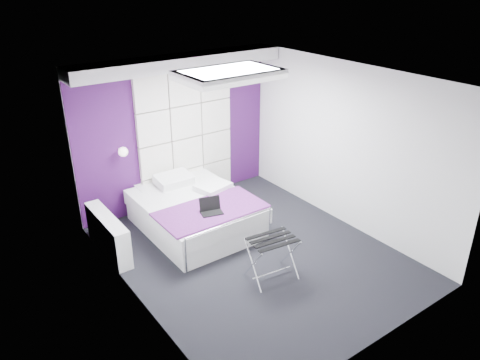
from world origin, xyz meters
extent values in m
plane|color=black|center=(0.00, 0.00, 0.00)|extent=(4.40, 4.40, 0.00)
plane|color=white|center=(0.00, 0.00, 2.60)|extent=(4.40, 4.40, 0.00)
plane|color=white|center=(0.00, 2.20, 1.30)|extent=(3.60, 0.00, 3.60)
plane|color=white|center=(-1.80, 0.00, 1.30)|extent=(0.00, 4.40, 4.40)
plane|color=white|center=(1.80, 0.00, 1.30)|extent=(0.00, 4.40, 4.40)
cube|color=#3E114B|center=(0.00, 2.19, 1.30)|extent=(3.58, 0.02, 2.58)
cube|color=white|center=(0.00, 1.95, 2.50)|extent=(3.58, 0.50, 0.20)
sphere|color=white|center=(-1.05, 2.06, 1.22)|extent=(0.15, 0.15, 0.15)
cube|color=white|center=(-1.69, 1.30, 0.30)|extent=(0.22, 1.20, 0.60)
cube|color=white|center=(-0.30, 1.15, 0.14)|extent=(1.52, 1.90, 0.29)
cube|color=white|center=(-0.30, 1.15, 0.40)|extent=(1.56, 1.94, 0.24)
cube|color=#4E1858|center=(-0.30, 0.67, 0.54)|extent=(1.62, 0.86, 0.03)
cube|color=white|center=(-0.66, 2.02, 0.51)|extent=(0.42, 0.32, 0.05)
cube|color=black|center=(-0.14, -0.57, 0.60)|extent=(0.61, 0.45, 0.01)
cube|color=black|center=(-0.36, 0.57, 0.56)|extent=(0.32, 0.22, 0.02)
cube|color=black|center=(-0.36, 0.68, 0.68)|extent=(0.32, 0.01, 0.21)
camera|label=1|loc=(-3.56, -4.58, 3.87)|focal=35.00mm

